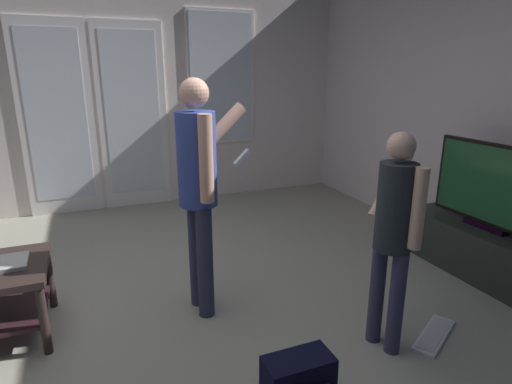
{
  "coord_description": "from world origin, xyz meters",
  "views": [
    {
      "loc": [
        -0.24,
        -2.39,
        1.55
      ],
      "look_at": [
        0.73,
        -0.0,
        0.8
      ],
      "focal_mm": 29.15,
      "sensor_mm": 36.0,
      "label": 1
    }
  ],
  "objects_px": {
    "person_adult": "(199,179)",
    "backpack": "(299,384)",
    "loose_keyboard": "(434,335)",
    "flat_screen_tv": "(492,187)",
    "tv_stand": "(481,252)",
    "person_child": "(394,225)"
  },
  "relations": [
    {
      "from": "person_adult",
      "to": "backpack",
      "type": "distance_m",
      "value": 1.29
    },
    {
      "from": "tv_stand",
      "to": "loose_keyboard",
      "type": "height_order",
      "value": "tv_stand"
    },
    {
      "from": "person_child",
      "to": "backpack",
      "type": "height_order",
      "value": "person_child"
    },
    {
      "from": "backpack",
      "to": "loose_keyboard",
      "type": "height_order",
      "value": "backpack"
    },
    {
      "from": "tv_stand",
      "to": "person_adult",
      "type": "distance_m",
      "value": 2.28
    },
    {
      "from": "person_adult",
      "to": "backpack",
      "type": "bearing_deg",
      "value": -79.72
    },
    {
      "from": "tv_stand",
      "to": "person_child",
      "type": "distance_m",
      "value": 1.45
    },
    {
      "from": "person_child",
      "to": "backpack",
      "type": "bearing_deg",
      "value": -161.13
    },
    {
      "from": "person_child",
      "to": "loose_keyboard",
      "type": "distance_m",
      "value": 0.82
    },
    {
      "from": "flat_screen_tv",
      "to": "person_adult",
      "type": "bearing_deg",
      "value": 170.84
    },
    {
      "from": "backpack",
      "to": "person_child",
      "type": "bearing_deg",
      "value": 18.87
    },
    {
      "from": "tv_stand",
      "to": "loose_keyboard",
      "type": "distance_m",
      "value": 1.07
    },
    {
      "from": "backpack",
      "to": "flat_screen_tv",
      "type": "bearing_deg",
      "value": 18.91
    },
    {
      "from": "backpack",
      "to": "loose_keyboard",
      "type": "relative_size",
      "value": 0.73
    },
    {
      "from": "tv_stand",
      "to": "loose_keyboard",
      "type": "bearing_deg",
      "value": -152.37
    },
    {
      "from": "tv_stand",
      "to": "person_adult",
      "type": "height_order",
      "value": "person_adult"
    },
    {
      "from": "flat_screen_tv",
      "to": "loose_keyboard",
      "type": "distance_m",
      "value": 1.27
    },
    {
      "from": "tv_stand",
      "to": "backpack",
      "type": "xyz_separation_m",
      "value": [
        -1.96,
        -0.67,
        -0.06
      ]
    },
    {
      "from": "tv_stand",
      "to": "person_child",
      "type": "xyz_separation_m",
      "value": [
        -1.27,
        -0.43,
        0.56
      ]
    },
    {
      "from": "person_child",
      "to": "person_adult",
      "type": "bearing_deg",
      "value": 138.12
    },
    {
      "from": "person_child",
      "to": "loose_keyboard",
      "type": "bearing_deg",
      "value": -9.4
    },
    {
      "from": "person_adult",
      "to": "loose_keyboard",
      "type": "height_order",
      "value": "person_adult"
    }
  ]
}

